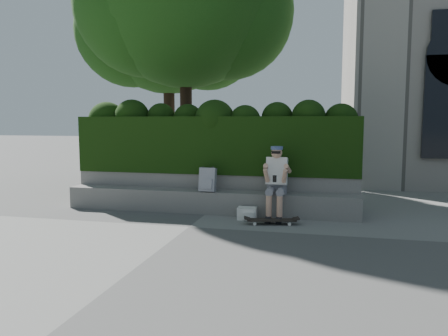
% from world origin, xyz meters
% --- Properties ---
extents(ground, '(80.00, 80.00, 0.00)m').
position_xyz_m(ground, '(0.00, 0.00, 0.00)').
color(ground, slate).
rests_on(ground, ground).
extents(bench_ledge, '(6.00, 0.45, 0.45)m').
position_xyz_m(bench_ledge, '(0.00, 1.25, 0.23)').
color(bench_ledge, gray).
rests_on(bench_ledge, ground).
extents(planter_wall, '(6.00, 0.50, 0.75)m').
position_xyz_m(planter_wall, '(0.00, 1.73, 0.38)').
color(planter_wall, gray).
rests_on(planter_wall, ground).
extents(hedge, '(6.00, 1.00, 1.20)m').
position_xyz_m(hedge, '(0.00, 1.95, 1.35)').
color(hedge, black).
rests_on(hedge, planter_wall).
extents(tree_right, '(4.62, 4.62, 7.31)m').
position_xyz_m(tree_right, '(-2.52, 5.87, 4.99)').
color(tree_right, black).
rests_on(tree_right, ground).
extents(person, '(0.40, 0.76, 1.38)m').
position_xyz_m(person, '(1.41, 1.07, 0.75)').
color(person, slate).
rests_on(person, ground).
extents(skateboard, '(0.91, 0.40, 0.09)m').
position_xyz_m(skateboard, '(1.39, 0.53, 0.08)').
color(skateboard, black).
rests_on(skateboard, ground).
extents(backpack_plaid, '(0.32, 0.17, 0.47)m').
position_xyz_m(backpack_plaid, '(0.03, 1.15, 0.69)').
color(backpack_plaid, '#BCBCC1').
rests_on(backpack_plaid, bench_ledge).
extents(backpack_ground, '(0.37, 0.26, 0.23)m').
position_xyz_m(backpack_ground, '(0.89, 0.83, 0.12)').
color(backpack_ground, white).
rests_on(backpack_ground, ground).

